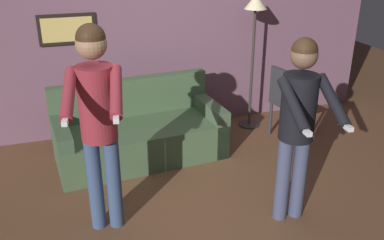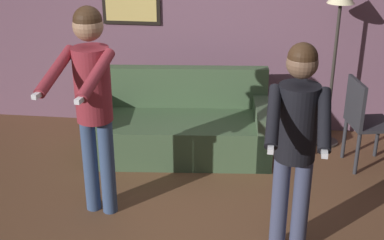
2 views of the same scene
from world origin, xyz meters
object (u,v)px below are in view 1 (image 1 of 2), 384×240
Objects in this scene: dining_chair_distant at (287,100)px; couch at (139,135)px; person_standing_left at (97,111)px; torchiere_lamp at (255,23)px; person_standing_right at (299,117)px.

couch is at bearing 177.64° from dining_chair_distant.
person_standing_left reaches higher than couch.
torchiere_lamp is at bearing 37.57° from person_standing_left.
couch is 2.00m from torchiere_lamp.
person_standing_right is (1.62, -0.37, -0.11)m from person_standing_left.
dining_chair_distant is (1.87, -0.08, 0.25)m from couch.
person_standing_left is (-2.14, -1.65, -0.28)m from torchiere_lamp.
torchiere_lamp reaches higher than couch.
dining_chair_distant is at bearing 62.49° from person_standing_right.
dining_chair_distant is at bearing 25.53° from person_standing_left.
dining_chair_distant is at bearing -2.36° from couch.
couch is 1.89m from dining_chair_distant.
couch is at bearing 124.18° from person_standing_right.
person_standing_left is at bearing -113.69° from couch.
couch is 1.12× the size of torchiere_lamp.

